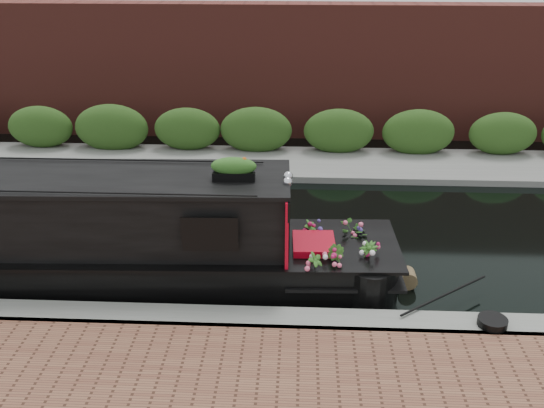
{
  "coord_description": "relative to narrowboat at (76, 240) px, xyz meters",
  "views": [
    {
      "loc": [
        1.07,
        -11.43,
        5.92
      ],
      "look_at": [
        0.55,
        -0.6,
        1.03
      ],
      "focal_mm": 40.0,
      "sensor_mm": 36.0,
      "label": 1
    }
  ],
  "objects": [
    {
      "name": "far_hedge",
      "position": [
        2.97,
        6.94,
        -0.78
      ],
      "size": [
        40.0,
        1.1,
        2.8
      ],
      "primitive_type": "cube",
      "color": "#2A4E1A",
      "rests_on": "ground"
    },
    {
      "name": "rope_fender",
      "position": [
        6.04,
        -0.0,
        -0.62
      ],
      "size": [
        0.33,
        0.33,
        0.33
      ],
      "primitive_type": "cylinder",
      "rotation": [
        1.57,
        0.0,
        0.0
      ],
      "color": "brown",
      "rests_on": "ground"
    },
    {
      "name": "near_bank_coping",
      "position": [
        2.97,
        -1.46,
        -0.78
      ],
      "size": [
        40.0,
        0.6,
        0.5
      ],
      "primitive_type": "cube",
      "color": "gray",
      "rests_on": "ground"
    },
    {
      "name": "coiled_mooring_rope",
      "position": [
        7.13,
        -1.51,
        -0.47
      ],
      "size": [
        0.47,
        0.47,
        0.12
      ],
      "primitive_type": "cylinder",
      "color": "black",
      "rests_on": "near_bank_coping"
    },
    {
      "name": "far_bank_path",
      "position": [
        2.97,
        6.04,
        -0.78
      ],
      "size": [
        40.0,
        2.4,
        0.34
      ],
      "primitive_type": "cube",
      "color": "slate",
      "rests_on": "ground"
    },
    {
      "name": "far_brick_wall",
      "position": [
        2.97,
        9.04,
        -0.78
      ],
      "size": [
        40.0,
        1.0,
        8.0
      ],
      "primitive_type": "cube",
      "color": "maroon",
      "rests_on": "ground"
    },
    {
      "name": "ground",
      "position": [
        2.97,
        1.84,
        -0.78
      ],
      "size": [
        80.0,
        80.0,
        0.0
      ],
      "primitive_type": "plane",
      "color": "black",
      "rests_on": "ground"
    },
    {
      "name": "narrowboat",
      "position": [
        0.0,
        0.0,
        0.0
      ],
      "size": [
        11.26,
        2.34,
        2.64
      ],
      "rotation": [
        0.0,
        0.0,
        0.03
      ],
      "color": "black",
      "rests_on": "ground"
    }
  ]
}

